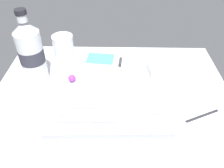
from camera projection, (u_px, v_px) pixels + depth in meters
ground_plane at (112, 96)px, 62.35cm from camera, size 64.00×48.00×2.80cm
keyboard at (109, 118)px, 53.82cm from camera, size 29.35×11.96×1.70cm
handheld_device at (101, 61)px, 72.63cm from camera, size 13.32×8.79×1.50cm
juice_cup at (64, 49)px, 71.82cm from camera, size 6.40×6.40×8.50cm
water_bottle at (31, 53)px, 60.62cm from camera, size 6.73×6.73×20.80cm
charger_block at (161, 69)px, 68.15cm from camera, size 7.65×6.44×2.40cm
trackball_mouse at (72, 78)px, 64.92cm from camera, size 2.20×2.20×2.20cm
stylus_pen at (202, 115)px, 55.04cm from camera, size 8.93×4.58×0.70cm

